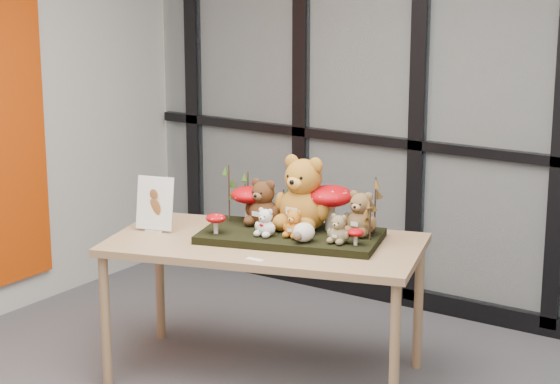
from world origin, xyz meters
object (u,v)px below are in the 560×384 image
Objects in this scene: bear_pooh_yellow at (304,189)px; bear_brown_medium at (263,200)px; bear_small_yellow at (294,222)px; diorama_tray at (291,236)px; bear_beige_small at (339,227)px; bear_white_bow at (266,221)px; sign_holder at (155,206)px; mushroom_back_left at (249,203)px; display_table at (265,253)px; plush_cream_hedgehog at (304,231)px; mushroom_front_right at (356,236)px; bear_tan_back at (361,211)px; mushroom_front_left at (216,223)px; mushroom_back_right at (330,206)px.

bear_pooh_yellow reaches higher than bear_brown_medium.
bear_pooh_yellow is 2.68× the size of bear_small_yellow.
bear_beige_small is (0.30, -0.03, 0.10)m from diorama_tray.
bear_white_bow is 0.55× the size of sign_holder.
mushroom_back_left is at bearing 172.16° from bear_pooh_yellow.
bear_brown_medium is 0.51m from bear_beige_small.
mushroom_back_left is (-0.60, 0.07, 0.03)m from bear_beige_small.
display_table is 0.19m from bear_white_bow.
display_table is 0.45m from bear_beige_small.
bear_brown_medium is 1.70× the size of bear_white_bow.
bear_small_yellow reaches higher than plush_cream_hedgehog.
bear_beige_small is at bearing -170.97° from mushroom_front_right.
mushroom_front_left is (-0.63, -0.40, -0.07)m from bear_tan_back.
bear_pooh_yellow is 0.24m from bear_brown_medium.
bear_small_yellow is at bearing -16.86° from mushroom_back_left.
diorama_tray is 5.68× the size of bear_beige_small.
display_table is at bearing -170.53° from mushroom_front_right.
bear_brown_medium is at bearing 174.74° from mushroom_front_right.
sign_holder is (-0.76, -0.20, 0.02)m from bear_small_yellow.
bear_beige_small reaches higher than mushroom_front_left.
plush_cream_hedgehog is at bearing -5.55° from sign_holder.
plush_cream_hedgehog is at bearing -40.37° from bear_brown_medium.
mushroom_back_right reaches higher than bear_tan_back.
diorama_tray is 3.38× the size of bear_brown_medium.
mushroom_back_left is at bearing 174.35° from bear_tan_back.
mushroom_back_right is 0.31m from mushroom_front_right.
bear_white_bow is (-0.07, -0.12, 0.10)m from diorama_tray.
bear_beige_small is at bearing -6.89° from mushroom_back_left.
plush_cream_hedgehog is 0.37× the size of sign_holder.
display_table is 0.33m from mushroom_back_left.
bear_tan_back reaches higher than bear_beige_small.
sign_holder reaches higher than mushroom_front_right.
bear_white_bow is at bearing -172.40° from bear_small_yellow.
plush_cream_hedgehog is (0.35, -0.15, -0.08)m from bear_brown_medium.
bear_white_bow reaches higher than mushroom_front_left.
bear_tan_back is 0.17m from mushroom_back_right.
mushroom_back_right is at bearing 169.27° from bear_tan_back.
plush_cream_hedgehog is 0.27m from mushroom_back_right.
diorama_tray is (0.10, 0.09, 0.09)m from display_table.
mushroom_front_left is (-0.45, -0.39, -0.07)m from mushroom_back_right.
bear_small_yellow is at bearing -6.09° from display_table.
bear_tan_back is at bearing 32.89° from mushroom_front_left.
bear_beige_small is (0.29, -0.12, -0.13)m from bear_pooh_yellow.
mushroom_back_right is (-0.17, -0.02, 0.01)m from bear_tan_back.
mushroom_back_right is at bearing 34.80° from bear_white_bow.
bear_tan_back is 0.49m from bear_white_bow.
mushroom_front_left is 0.74m from mushroom_front_right.
bear_brown_medium reaches higher than display_table.
sign_holder is (-1.09, -0.25, 0.05)m from mushroom_front_right.
sign_holder is (-0.63, -0.14, 0.02)m from bear_white_bow.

